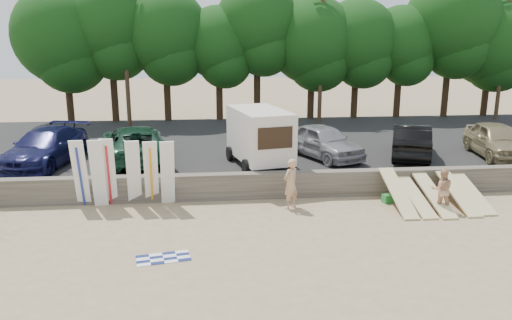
# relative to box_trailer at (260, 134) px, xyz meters

# --- Properties ---
(ground) EXTENTS (120.00, 120.00, 0.00)m
(ground) POSITION_rel_box_trailer_xyz_m (2.99, -5.28, -2.05)
(ground) COLOR tan
(ground) RESTS_ON ground
(seawall) EXTENTS (44.00, 0.50, 1.00)m
(seawall) POSITION_rel_box_trailer_xyz_m (2.99, -2.28, -1.55)
(seawall) COLOR #6B6356
(seawall) RESTS_ON ground
(parking_lot) EXTENTS (44.00, 14.50, 0.70)m
(parking_lot) POSITION_rel_box_trailer_xyz_m (2.99, 5.22, -1.70)
(parking_lot) COLOR #282828
(parking_lot) RESTS_ON ground
(treeline) EXTENTS (34.07, 6.39, 9.43)m
(treeline) POSITION_rel_box_trailer_xyz_m (3.06, 12.30, 4.19)
(treeline) COLOR #382616
(treeline) RESTS_ON parking_lot
(utility_poles) EXTENTS (25.80, 0.26, 9.00)m
(utility_poles) POSITION_rel_box_trailer_xyz_m (4.99, 10.72, 3.38)
(utility_poles) COLOR #473321
(utility_poles) RESTS_ON parking_lot
(box_trailer) EXTENTS (2.79, 4.09, 2.41)m
(box_trailer) POSITION_rel_box_trailer_xyz_m (0.00, 0.00, 0.00)
(box_trailer) COLOR silver
(box_trailer) RESTS_ON parking_lot
(car_0) EXTENTS (3.08, 5.63, 1.55)m
(car_0) POSITION_rel_box_trailer_xyz_m (-9.09, 0.95, -0.58)
(car_0) COLOR #11133E
(car_0) RESTS_ON parking_lot
(car_1) EXTENTS (3.80, 6.13, 1.58)m
(car_1) POSITION_rel_box_trailer_xyz_m (-5.36, 1.21, -0.56)
(car_1) COLOR #133624
(car_1) RESTS_ON parking_lot
(car_2) EXTENTS (3.38, 4.77, 1.51)m
(car_2) POSITION_rel_box_trailer_xyz_m (3.01, 1.08, -0.59)
(car_2) COLOR gray
(car_2) RESTS_ON parking_lot
(car_3) EXTENTS (3.19, 4.87, 1.52)m
(car_3) POSITION_rel_box_trailer_xyz_m (7.03, 0.85, -0.59)
(car_3) COLOR black
(car_3) RESTS_ON parking_lot
(car_4) EXTENTS (2.54, 4.81, 1.56)m
(car_4) POSITION_rel_box_trailer_xyz_m (10.91, 0.48, -0.57)
(car_4) COLOR #8B7E59
(car_4) RESTS_ON parking_lot
(surfboard_upright_0) EXTENTS (0.51, 0.62, 2.55)m
(surfboard_upright_0) POSITION_rel_box_trailer_xyz_m (-6.78, -2.75, -0.77)
(surfboard_upright_0) COLOR white
(surfboard_upright_0) RESTS_ON ground
(surfboard_upright_1) EXTENTS (0.51, 0.56, 2.57)m
(surfboard_upright_1) POSITION_rel_box_trailer_xyz_m (-6.13, -2.85, -0.77)
(surfboard_upright_1) COLOR white
(surfboard_upright_1) RESTS_ON ground
(surfboard_upright_2) EXTENTS (0.54, 0.55, 2.57)m
(surfboard_upright_2) POSITION_rel_box_trailer_xyz_m (-5.80, -2.69, -0.76)
(surfboard_upright_2) COLOR white
(surfboard_upright_2) RESTS_ON ground
(surfboard_upright_3) EXTENTS (0.60, 0.82, 2.52)m
(surfboard_upright_3) POSITION_rel_box_trailer_xyz_m (-4.89, -2.79, -0.79)
(surfboard_upright_3) COLOR white
(surfboard_upright_3) RESTS_ON ground
(surfboard_upright_4) EXTENTS (0.59, 0.90, 2.50)m
(surfboard_upright_4) POSITION_rel_box_trailer_xyz_m (-4.27, -2.80, -0.80)
(surfboard_upright_4) COLOR white
(surfboard_upright_4) RESTS_ON ground
(surfboard_upright_5) EXTENTS (0.60, 0.87, 2.51)m
(surfboard_upright_5) POSITION_rel_box_trailer_xyz_m (-3.67, -2.90, -0.80)
(surfboard_upright_5) COLOR white
(surfboard_upright_5) RESTS_ON ground
(surfboard_low_0) EXTENTS (0.56, 2.83, 1.12)m
(surfboard_low_0) POSITION_rel_box_trailer_xyz_m (4.66, -3.85, -1.49)
(surfboard_low_0) COLOR #D2BE84
(surfboard_low_0) RESTS_ON ground
(surfboard_low_1) EXTENTS (0.56, 2.92, 0.83)m
(surfboard_low_1) POSITION_rel_box_trailer_xyz_m (5.31, -3.82, -1.64)
(surfboard_low_1) COLOR #D2BE84
(surfboard_low_1) RESTS_ON ground
(surfboard_low_2) EXTENTS (0.56, 2.90, 0.92)m
(surfboard_low_2) POSITION_rel_box_trailer_xyz_m (5.99, -3.90, -1.59)
(surfboard_low_2) COLOR #D2BE84
(surfboard_low_2) RESTS_ON ground
(surfboard_low_3) EXTENTS (0.56, 2.87, 0.99)m
(surfboard_low_3) POSITION_rel_box_trailer_xyz_m (6.93, -3.82, -1.55)
(surfboard_low_3) COLOR #D2BE84
(surfboard_low_3) RESTS_ON ground
(surfboard_low_4) EXTENTS (0.56, 2.89, 0.93)m
(surfboard_low_4) POSITION_rel_box_trailer_xyz_m (7.53, -3.69, -1.58)
(surfboard_low_4) COLOR #D2BE84
(surfboard_low_4) RESTS_ON ground
(beachgoer_a) EXTENTS (0.80, 0.77, 1.85)m
(beachgoer_a) POSITION_rel_box_trailer_xyz_m (0.75, -3.58, -1.12)
(beachgoer_a) COLOR tan
(beachgoer_a) RESTS_ON ground
(beachgoer_b) EXTENTS (0.90, 0.79, 1.57)m
(beachgoer_b) POSITION_rel_box_trailer_xyz_m (6.05, -4.40, -1.26)
(beachgoer_b) COLOR tan
(beachgoer_b) RESTS_ON ground
(cooler) EXTENTS (0.44, 0.39, 0.32)m
(cooler) POSITION_rel_box_trailer_xyz_m (4.49, -3.35, -1.89)
(cooler) COLOR #258A37
(cooler) RESTS_ON ground
(gear_bag) EXTENTS (0.34, 0.30, 0.22)m
(gear_bag) POSITION_rel_box_trailer_xyz_m (5.22, -3.30, -1.94)
(gear_bag) COLOR orange
(gear_bag) RESTS_ON ground
(beach_towel) EXTENTS (1.75, 1.75, 0.00)m
(beach_towel) POSITION_rel_box_trailer_xyz_m (-3.51, -7.41, -2.04)
(beach_towel) COLOR white
(beach_towel) RESTS_ON ground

